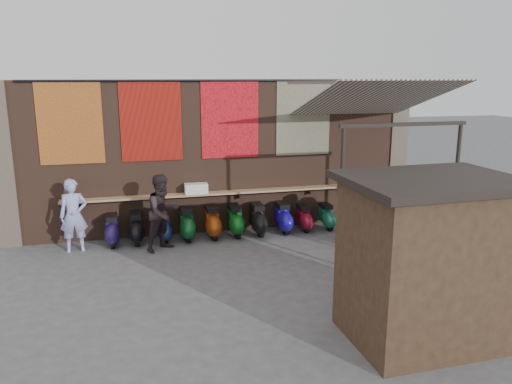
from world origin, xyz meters
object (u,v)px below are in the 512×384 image
shopper_grey (432,218)px  market_stall (427,264)px  scooter_stool_5 (235,221)px  shopper_tan (367,214)px  scooter_stool_6 (258,220)px  scooter_stool_1 (136,228)px  shelf_box (196,189)px  diner_left (74,216)px  scooter_stool_2 (165,228)px  scooter_stool_9 (326,217)px  diner_right (163,213)px  scooter_stool_8 (304,218)px  scooter_stool_7 (283,218)px  scooter_stool_4 (212,222)px  shopper_navy (379,225)px  scooter_stool_3 (187,224)px  scooter_stool_0 (112,230)px

shopper_grey → market_stall: 3.86m
scooter_stool_5 → shopper_tan: 3.39m
scooter_stool_6 → shopper_grey: shopper_grey is taller
scooter_stool_1 → shopper_tan: 5.72m
shelf_box → shopper_grey: size_ratio=0.31×
scooter_stool_5 → market_stall: bearing=-72.7°
scooter_stool_1 → diner_left: diner_left is taller
scooter_stool_2 → market_stall: (3.65, -5.82, 0.90)m
scooter_stool_9 → market_stall: (-0.72, -5.83, 0.91)m
scooter_stool_5 → market_stall: size_ratio=0.34×
scooter_stool_9 → diner_right: (-4.43, -0.61, 0.58)m
scooter_stool_6 → scooter_stool_9: 1.95m
scooter_stool_2 → scooter_stool_8: (3.72, 0.02, -0.01)m
scooter_stool_7 → scooter_stool_4: bearing=178.9°
scooter_stool_5 → scooter_stool_6: 0.60m
scooter_stool_5 → shopper_navy: bearing=-39.3°
scooter_stool_2 → scooter_stool_3: (0.56, 0.02, 0.05)m
scooter_stool_1 → shopper_grey: bearing=-22.5°
scooter_stool_4 → scooter_stool_8: 2.50m
scooter_stool_7 → diner_left: size_ratio=0.48×
scooter_stool_6 → diner_left: bearing=-178.1°
scooter_stool_2 → scooter_stool_5: bearing=0.8°
diner_left → market_stall: size_ratio=0.70×
scooter_stool_5 → shopper_grey: 4.87m
scooter_stool_3 → diner_left: bearing=-175.6°
scooter_stool_2 → scooter_stool_9: 4.37m
scooter_stool_8 → market_stall: (-0.08, -5.84, 0.92)m
scooter_stool_1 → diner_left: bearing=-170.8°
scooter_stool_2 → scooter_stool_3: bearing=2.0°
scooter_stool_1 → scooter_stool_3: scooter_stool_3 is taller
scooter_stool_8 → shopper_tan: 2.01m
scooter_stool_8 → scooter_stool_4: bearing=179.9°
shopper_tan → shelf_box: bearing=98.7°
scooter_stool_1 → scooter_stool_2: size_ratio=1.09×
scooter_stool_5 → scooter_stool_7: size_ratio=1.02×
diner_left → market_stall: 8.07m
scooter_stool_0 → scooter_stool_3: scooter_stool_3 is taller
scooter_stool_8 → diner_left: bearing=-178.0°
scooter_stool_0 → scooter_stool_2: (1.27, -0.03, -0.03)m
scooter_stool_0 → diner_right: size_ratio=0.43×
scooter_stool_7 → diner_right: diner_right is taller
shopper_grey → scooter_stool_2: bearing=-11.7°
scooter_stool_8 → shopper_navy: (0.99, -2.35, 0.43)m
diner_left → shopper_navy: (6.82, -2.14, -0.11)m
shelf_box → shopper_tan: 4.36m
scooter_stool_4 → scooter_stool_8: size_ratio=1.20×
shelf_box → scooter_stool_4: 0.96m
scooter_stool_3 → scooter_stool_7: 2.56m
scooter_stool_1 → scooter_stool_7: scooter_stool_7 is taller
shelf_box → scooter_stool_6: bearing=-12.0°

